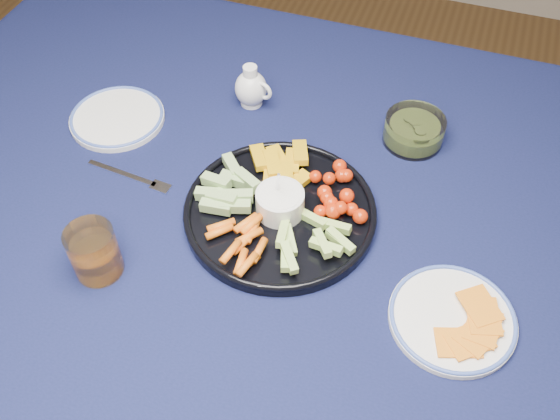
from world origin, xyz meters
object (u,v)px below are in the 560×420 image
(creamer_pitcher, at_px, (251,88))
(side_plate_extra, at_px, (117,117))
(pickle_bowl, at_px, (414,131))
(cheese_plate, at_px, (453,317))
(dining_table, at_px, (302,224))
(juice_tumbler, at_px, (95,254))
(crudite_platter, at_px, (279,209))

(creamer_pitcher, xyz_separation_m, side_plate_extra, (-0.23, -0.14, -0.03))
(creamer_pitcher, height_order, side_plate_extra, creamer_pitcher)
(pickle_bowl, height_order, cheese_plate, pickle_bowl)
(dining_table, relative_size, creamer_pitcher, 18.69)
(juice_tumbler, bearing_deg, pickle_bowl, 48.04)
(pickle_bowl, height_order, side_plate_extra, pickle_bowl)
(dining_table, xyz_separation_m, crudite_platter, (-0.02, -0.07, 0.11))
(juice_tumbler, xyz_separation_m, side_plate_extra, (-0.15, 0.32, -0.03))
(side_plate_extra, bearing_deg, dining_table, -8.72)
(crudite_platter, bearing_deg, creamer_pitcher, 119.57)
(cheese_plate, bearing_deg, crudite_platter, 161.04)
(pickle_bowl, relative_size, cheese_plate, 0.59)
(pickle_bowl, height_order, juice_tumbler, juice_tumbler)
(dining_table, height_order, side_plate_extra, side_plate_extra)
(pickle_bowl, relative_size, juice_tumbler, 1.25)
(side_plate_extra, bearing_deg, pickle_bowl, 13.48)
(dining_table, distance_m, pickle_bowl, 0.27)
(dining_table, height_order, juice_tumbler, juice_tumbler)
(dining_table, distance_m, crudite_platter, 0.13)
(crudite_platter, distance_m, creamer_pitcher, 0.30)
(pickle_bowl, bearing_deg, creamer_pitcher, 179.68)
(juice_tumbler, height_order, side_plate_extra, juice_tumbler)
(dining_table, xyz_separation_m, cheese_plate, (0.29, -0.17, 0.10))
(creamer_pitcher, relative_size, side_plate_extra, 0.48)
(cheese_plate, bearing_deg, side_plate_extra, 161.30)
(creamer_pitcher, relative_size, juice_tumbler, 0.98)
(cheese_plate, bearing_deg, juice_tumbler, -170.68)
(dining_table, height_order, crudite_platter, crudite_platter)
(cheese_plate, bearing_deg, pickle_bowl, 110.07)
(crudite_platter, height_order, creamer_pitcher, crudite_platter)
(crudite_platter, relative_size, pickle_bowl, 2.90)
(creamer_pitcher, bearing_deg, dining_table, -48.96)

